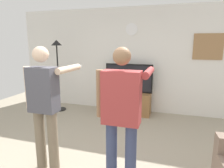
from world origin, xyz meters
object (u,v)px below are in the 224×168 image
object	(u,v)px
television	(129,78)
framed_picture	(208,47)
wall_clock	(131,29)
person_standing_nearer_couch	(122,110)
tv_stand	(128,103)
person_standing_nearer_lamp	(45,103)
floor_lamp	(57,61)

from	to	relation	value
television	framed_picture	distance (m)	1.99
wall_clock	person_standing_nearer_couch	distance (m)	3.18
tv_stand	person_standing_nearer_lamp	size ratio (longest dim) A/B	0.65
framed_picture	tv_stand	bearing A→B (deg)	-170.76
tv_stand	television	world-z (taller)	television
television	person_standing_nearer_lamp	xyz separation A→B (m)	(-0.58, -2.67, 0.07)
tv_stand	framed_picture	world-z (taller)	framed_picture
television	person_standing_nearer_couch	bearing A→B (deg)	-79.35
tv_stand	person_standing_nearer_lamp	world-z (taller)	person_standing_nearer_lamp
television	framed_picture	world-z (taller)	framed_picture
person_standing_nearer_couch	television	bearing A→B (deg)	100.65
framed_picture	person_standing_nearer_couch	xyz separation A→B (m)	(-1.31, -2.93, -0.71)
person_standing_nearer_couch	person_standing_nearer_lamp	bearing A→B (deg)	179.59
floor_lamp	person_standing_nearer_couch	xyz separation A→B (m)	(2.34, -2.35, -0.34)
television	wall_clock	xyz separation A→B (m)	(0.00, 0.24, 1.22)
framed_picture	floor_lamp	distance (m)	3.72
floor_lamp	person_standing_nearer_couch	bearing A→B (deg)	-45.10
television	person_standing_nearer_lamp	distance (m)	2.73
framed_picture	person_standing_nearer_couch	distance (m)	3.29
floor_lamp	person_standing_nearer_lamp	size ratio (longest dim) A/B	1.07
wall_clock	framed_picture	distance (m)	1.86
tv_stand	television	xyz separation A→B (m)	(0.00, 0.05, 0.64)
person_standing_nearer_lamp	floor_lamp	bearing A→B (deg)	118.21
tv_stand	wall_clock	size ratio (longest dim) A/B	3.77
television	framed_picture	size ratio (longest dim) A/B	1.85
wall_clock	tv_stand	bearing A→B (deg)	-90.00
floor_lamp	framed_picture	bearing A→B (deg)	8.96
tv_stand	wall_clock	world-z (taller)	wall_clock
wall_clock	person_standing_nearer_couch	world-z (taller)	wall_clock
person_standing_nearer_lamp	person_standing_nearer_couch	xyz separation A→B (m)	(1.09, -0.01, 0.01)
television	wall_clock	world-z (taller)	wall_clock
person_standing_nearer_lamp	framed_picture	bearing A→B (deg)	50.63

